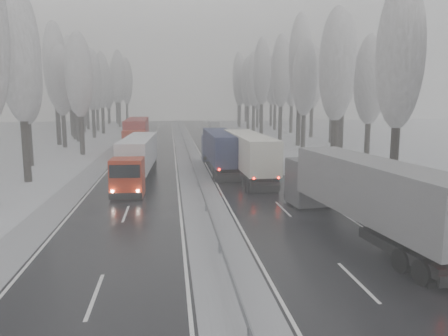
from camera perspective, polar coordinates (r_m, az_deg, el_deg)
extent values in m
plane|color=silver|center=(17.95, 0.91, -15.53)|extent=(260.00, 260.00, 0.00)
cube|color=black|center=(47.35, 2.18, 0.06)|extent=(7.50, 200.00, 0.03)
cube|color=black|center=(46.85, -10.60, -0.19)|extent=(7.50, 200.00, 0.03)
cube|color=#A1A3A9|center=(46.81, -4.18, -0.06)|extent=(3.00, 200.00, 0.04)
cube|color=#A1A3A9|center=(48.39, 7.97, 0.17)|extent=(2.40, 200.00, 0.04)
cube|color=#A1A3A9|center=(47.42, -16.58, -0.30)|extent=(2.40, 200.00, 0.04)
cube|color=slate|center=(46.72, -4.19, 0.64)|extent=(0.06, 200.00, 0.32)
cube|color=slate|center=(14.30, 3.29, -21.06)|extent=(0.12, 0.12, 0.60)
cube|color=slate|center=(44.79, -4.05, -0.12)|extent=(0.12, 0.12, 0.60)
cube|color=slate|center=(76.52, -5.33, 3.71)|extent=(0.12, 0.12, 0.60)
cylinder|color=black|center=(36.53, 21.31, 1.14)|extent=(0.68, 0.68, 5.60)
ellipsoid|color=gray|center=(36.37, 22.06, 13.72)|extent=(3.60, 3.60, 11.45)
cylinder|color=black|center=(46.57, 14.13, 3.10)|extent=(0.68, 0.68, 5.62)
ellipsoid|color=gray|center=(46.45, 14.52, 12.99)|extent=(3.60, 3.60, 11.48)
cylinder|color=black|center=(52.43, 18.18, 3.19)|extent=(0.64, 0.64, 4.94)
ellipsoid|color=gray|center=(52.23, 18.57, 10.91)|extent=(3.60, 3.60, 10.09)
cylinder|color=black|center=(55.35, 14.38, 3.86)|extent=(0.66, 0.66, 5.32)
ellipsoid|color=gray|center=(55.21, 14.70, 11.74)|extent=(3.60, 3.60, 10.88)
cylinder|color=black|center=(59.84, 15.00, 4.68)|extent=(0.72, 0.72, 6.31)
ellipsoid|color=gray|center=(59.86, 15.37, 13.32)|extent=(3.60, 3.60, 12.90)
cylinder|color=black|center=(64.88, 10.31, 4.75)|extent=(0.67, 0.67, 5.38)
ellipsoid|color=gray|center=(64.76, 10.50, 11.54)|extent=(3.60, 3.60, 10.98)
cylinder|color=black|center=(70.74, 14.21, 4.66)|extent=(0.62, 0.62, 4.59)
ellipsoid|color=gray|center=(70.57, 14.43, 9.98)|extent=(3.60, 3.60, 9.39)
cylinder|color=black|center=(70.25, 9.69, 5.74)|extent=(0.76, 0.76, 6.95)
ellipsoid|color=gray|center=(70.38, 9.92, 13.83)|extent=(3.60, 3.60, 14.19)
cylinder|color=black|center=(76.27, 13.83, 5.73)|extent=(0.74, 0.74, 6.59)
ellipsoid|color=gray|center=(76.33, 14.11, 12.80)|extent=(3.60, 3.60, 13.46)
cylinder|color=black|center=(80.04, 7.35, 5.99)|extent=(0.72, 0.72, 6.37)
ellipsoid|color=gray|center=(80.07, 7.48, 12.50)|extent=(3.60, 3.60, 13.01)
cylinder|color=black|center=(85.90, 11.33, 5.96)|extent=(0.70, 0.70, 5.97)
ellipsoid|color=gray|center=(85.87, 11.51, 11.65)|extent=(3.60, 3.60, 12.20)
cylinder|color=black|center=(90.15, 4.90, 6.47)|extent=(0.74, 0.74, 6.65)
ellipsoid|color=gray|center=(90.21, 4.98, 12.51)|extent=(3.60, 3.60, 13.59)
cylinder|color=black|center=(95.80, 8.75, 6.40)|extent=(0.71, 0.71, 6.14)
ellipsoid|color=gray|center=(95.80, 8.88, 11.64)|extent=(3.60, 3.60, 12.54)
cylinder|color=black|center=(99.75, 3.86, 6.56)|extent=(0.71, 0.71, 6.05)
ellipsoid|color=gray|center=(99.74, 3.92, 11.53)|extent=(3.60, 3.60, 12.37)
cylinder|color=black|center=(104.91, 6.64, 6.71)|extent=(0.72, 0.72, 6.30)
ellipsoid|color=gray|center=(104.92, 6.74, 11.63)|extent=(3.60, 3.60, 12.87)
cylinder|color=black|center=(107.14, 3.14, 6.70)|extent=(0.70, 0.70, 5.88)
ellipsoid|color=gray|center=(107.11, 3.18, 11.19)|extent=(3.60, 3.60, 12.00)
cylinder|color=black|center=(111.68, 4.36, 6.52)|extent=(0.64, 0.64, 4.86)
ellipsoid|color=gray|center=(111.58, 4.41, 10.08)|extent=(3.60, 3.60, 9.92)
cylinder|color=black|center=(113.99, 2.05, 6.88)|extent=(0.70, 0.70, 5.98)
ellipsoid|color=gray|center=(113.97, 2.08, 11.17)|extent=(3.60, 3.60, 12.21)
cylinder|color=black|center=(119.69, 6.14, 6.99)|extent=(0.71, 0.71, 6.19)
ellipsoid|color=gray|center=(119.69, 6.21, 11.22)|extent=(3.60, 3.60, 12.64)
cylinder|color=black|center=(123.89, 1.93, 7.26)|extent=(0.75, 0.75, 6.86)
ellipsoid|color=gray|center=(123.96, 1.96, 11.79)|extent=(3.60, 3.60, 14.01)
cylinder|color=black|center=(129.11, 4.74, 7.02)|extent=(0.68, 0.68, 5.55)
ellipsoid|color=gray|center=(129.06, 4.78, 10.54)|extent=(3.60, 3.60, 11.33)
cylinder|color=black|center=(134.60, 1.94, 7.25)|extent=(0.71, 0.71, 6.09)
ellipsoid|color=gray|center=(134.59, 1.96, 10.96)|extent=(3.60, 3.60, 12.45)
cylinder|color=black|center=(139.02, 2.84, 7.18)|extent=(0.67, 0.67, 5.49)
ellipsoid|color=gray|center=(138.97, 2.86, 10.41)|extent=(3.60, 3.60, 11.21)
cylinder|color=black|center=(42.94, -24.44, 2.21)|extent=(0.69, 0.69, 5.83)
ellipsoid|color=gray|center=(42.86, -25.19, 13.33)|extent=(3.60, 3.60, 11.92)
cylinder|color=black|center=(52.91, -24.06, 2.96)|extent=(0.65, 0.65, 5.03)
ellipsoid|color=gray|center=(52.72, -24.57, 10.74)|extent=(3.60, 3.60, 10.28)
cylinder|color=black|center=(61.19, -18.08, 4.22)|extent=(0.67, 0.67, 5.44)
ellipsoid|color=gray|center=(61.08, -18.44, 11.50)|extent=(3.60, 3.60, 11.11)
cylinder|color=black|center=(66.97, -24.10, 4.39)|extent=(0.69, 0.69, 5.72)
ellipsoid|color=gray|center=(66.90, -24.57, 11.38)|extent=(3.60, 3.60, 11.69)
cylinder|color=black|center=(70.86, -20.14, 4.64)|extent=(0.66, 0.66, 5.23)
ellipsoid|color=gray|center=(70.74, -20.48, 10.68)|extent=(3.60, 3.60, 10.68)
cylinder|color=black|center=(75.12, -20.83, 5.36)|extent=(0.74, 0.74, 6.60)
ellipsoid|color=gray|center=(75.19, -21.24, 12.54)|extent=(3.60, 3.60, 13.49)
cylinder|color=black|center=(80.24, -18.53, 5.17)|extent=(0.65, 0.65, 5.16)
ellipsoid|color=gray|center=(80.13, -18.81, 10.43)|extent=(3.60, 3.60, 10.54)
cylinder|color=black|center=(84.41, -18.94, 5.54)|extent=(0.69, 0.69, 5.79)
ellipsoid|color=gray|center=(84.37, -19.24, 11.15)|extent=(3.60, 3.60, 11.84)
cylinder|color=black|center=(86.58, -16.64, 5.68)|extent=(0.68, 0.68, 5.64)
ellipsoid|color=gray|center=(86.52, -16.89, 11.01)|extent=(3.60, 3.60, 11.53)
cylinder|color=black|center=(91.39, -19.25, 6.00)|extent=(0.73, 0.73, 6.56)
ellipsoid|color=gray|center=(91.44, -19.56, 11.86)|extent=(3.60, 3.60, 13.40)
cylinder|color=black|center=(96.48, -15.51, 6.09)|extent=(0.69, 0.69, 5.79)
ellipsoid|color=gray|center=(96.44, -15.72, 11.00)|extent=(3.60, 3.60, 11.84)
cylinder|color=black|center=(101.19, -17.88, 6.35)|extent=(0.74, 0.74, 6.65)
ellipsoid|color=gray|center=(101.25, -18.14, 11.72)|extent=(3.60, 3.60, 13.58)
cylinder|color=black|center=(106.12, -16.17, 6.12)|extent=(0.65, 0.65, 5.12)
ellipsoid|color=gray|center=(106.03, -16.35, 10.07)|extent=(3.60, 3.60, 10.46)
cylinder|color=black|center=(110.52, -17.34, 6.36)|extent=(0.69, 0.69, 5.84)
ellipsoid|color=gray|center=(110.49, -17.55, 10.68)|extent=(3.60, 3.60, 11.92)
cylinder|color=black|center=(116.26, -13.47, 6.85)|extent=(0.74, 0.74, 6.67)
ellipsoid|color=gray|center=(116.31, -13.65, 11.54)|extent=(3.60, 3.60, 13.63)
cylinder|color=black|center=(121.55, -17.56, 6.68)|extent=(0.72, 0.72, 6.31)
ellipsoid|color=gray|center=(121.56, -17.77, 10.92)|extent=(3.60, 3.60, 12.88)
cylinder|color=black|center=(125.50, -12.53, 6.95)|extent=(0.72, 0.72, 6.29)
ellipsoid|color=gray|center=(125.51, -12.67, 11.04)|extent=(3.60, 3.60, 12.84)
cylinder|color=black|center=(130.14, -14.83, 6.62)|extent=(0.64, 0.64, 4.86)
ellipsoid|color=gray|center=(130.05, -14.96, 9.67)|extent=(3.60, 3.60, 9.92)
cylinder|color=black|center=(132.41, -13.79, 7.08)|extent=(0.74, 0.74, 6.63)
ellipsoid|color=gray|center=(132.45, -13.95, 11.17)|extent=(3.60, 3.60, 13.54)
cylinder|color=black|center=(136.74, -14.75, 6.92)|extent=(0.69, 0.69, 5.79)
ellipsoid|color=gray|center=(136.71, -14.89, 10.38)|extent=(3.60, 3.60, 11.82)
cube|color=#424347|center=(31.26, 10.87, -1.67)|extent=(2.89, 2.98, 3.12)
cube|color=black|center=(32.30, 9.96, 0.02)|extent=(2.39, 0.37, 1.04)
cube|color=black|center=(32.76, 9.79, -3.37)|extent=(2.60, 0.45, 0.52)
cube|color=slate|center=(24.05, 18.94, -2.59)|extent=(4.17, 13.73, 2.91)
cube|color=black|center=(21.61, 24.03, -9.77)|extent=(2.92, 5.94, 0.47)
cylinder|color=black|center=(30.32, 9.57, -4.24)|extent=(0.48, 1.12, 1.08)
cylinder|color=black|center=(31.23, 13.27, -3.96)|extent=(0.48, 1.12, 1.08)
cylinder|color=black|center=(20.75, 22.26, -11.14)|extent=(0.48, 1.12, 1.08)
cylinder|color=black|center=(22.05, 26.94, -10.25)|extent=(0.48, 1.12, 1.08)
cylinder|color=black|center=(19.75, 24.59, -12.33)|extent=(0.48, 1.12, 1.08)
sphere|color=white|center=(32.33, 8.18, -2.74)|extent=(0.23, 0.23, 0.23)
sphere|color=white|center=(33.10, 11.36, -2.55)|extent=(0.23, 0.23, 0.23)
cube|color=navy|center=(52.06, -1.49, 2.69)|extent=(2.51, 2.61, 2.99)
cube|color=black|center=(53.22, -1.63, 3.59)|extent=(2.29, 0.12, 1.00)
cube|color=black|center=(53.53, -1.63, 1.58)|extent=(2.49, 0.17, 0.50)
cube|color=#15183A|center=(44.27, -0.44, 2.92)|extent=(2.63, 12.96, 2.79)
cube|color=black|center=(38.18, 0.76, -1.33)|extent=(2.29, 0.14, 0.45)
cube|color=black|center=(41.01, 0.17, -0.32)|extent=(2.23, 5.49, 0.45)
cube|color=black|center=(38.75, 0.64, -1.48)|extent=(2.29, 0.08, 0.60)
cylinder|color=black|center=(51.31, -2.55, 1.33)|extent=(0.36, 1.04, 1.04)
cylinder|color=black|center=(51.53, -0.23, 1.37)|extent=(0.36, 1.04, 1.04)
cylinder|color=black|center=(40.54, -1.22, -0.76)|extent=(0.36, 1.04, 1.04)
cylinder|color=black|center=(40.82, 1.70, -0.70)|extent=(0.36, 1.04, 1.04)
cylinder|color=black|center=(39.27, -1.01, -1.08)|extent=(0.36, 1.04, 1.04)
cylinder|color=black|center=(39.56, 2.00, -1.01)|extent=(0.36, 1.04, 1.04)
sphere|color=#FF0C05|center=(37.86, -0.64, -0.20)|extent=(0.20, 0.20, 0.20)
sphere|color=#FF0C05|center=(38.12, 2.18, -0.14)|extent=(0.20, 0.20, 0.20)
sphere|color=white|center=(53.42, -2.65, 1.99)|extent=(0.22, 0.22, 0.22)
sphere|color=white|center=(53.61, -0.63, 2.03)|extent=(0.22, 0.22, 0.22)
cube|color=#9B9889|center=(47.90, 1.34, 2.19)|extent=(2.63, 2.73, 3.08)
cube|color=black|center=(49.08, 1.09, 3.20)|extent=(2.36, 0.16, 1.03)
cube|color=black|center=(49.42, 1.06, 0.97)|extent=(2.57, 0.22, 0.51)
cube|color=beige|center=(39.97, 3.29, 2.34)|extent=(2.93, 13.39, 2.87)
cube|color=black|center=(33.86, 5.56, -2.70)|extent=(2.36, 0.18, 0.46)
cube|color=black|center=(36.71, 4.43, -1.44)|extent=(2.39, 5.69, 0.46)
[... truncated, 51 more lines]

